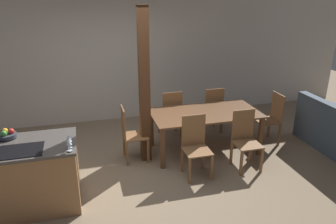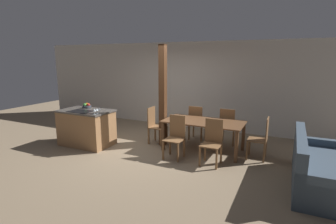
% 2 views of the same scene
% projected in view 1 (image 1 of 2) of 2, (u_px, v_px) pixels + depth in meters
% --- Properties ---
extents(ground_plane, '(16.00, 16.00, 0.00)m').
position_uv_depth(ground_plane, '(134.00, 177.00, 5.11)').
color(ground_plane, '#847056').
extents(wall_back, '(11.20, 0.08, 2.70)m').
position_uv_depth(wall_back, '(112.00, 59.00, 6.92)').
color(wall_back, beige).
rests_on(wall_back, ground_plane).
extents(kitchen_island, '(1.34, 0.83, 0.92)m').
position_uv_depth(kitchen_island, '(27.00, 176.00, 4.29)').
color(kitchen_island, '#9E7047').
rests_on(kitchen_island, ground_plane).
extents(fruit_bowl, '(0.24, 0.24, 0.12)m').
position_uv_depth(fruit_bowl, '(7.00, 134.00, 4.30)').
color(fruit_bowl, '#383D47').
rests_on(fruit_bowl, kitchen_island).
extents(wine_glass_near, '(0.07, 0.07, 0.14)m').
position_uv_depth(wine_glass_near, '(69.00, 143.00, 3.92)').
color(wine_glass_near, silver).
rests_on(wine_glass_near, kitchen_island).
extents(wine_glass_middle, '(0.07, 0.07, 0.14)m').
position_uv_depth(wine_glass_middle, '(69.00, 140.00, 4.00)').
color(wine_glass_middle, silver).
rests_on(wine_glass_middle, kitchen_island).
extents(wine_glass_far, '(0.07, 0.07, 0.14)m').
position_uv_depth(wine_glass_far, '(69.00, 137.00, 4.08)').
color(wine_glass_far, silver).
rests_on(wine_glass_far, kitchen_island).
extents(dining_table, '(1.88, 0.96, 0.73)m').
position_uv_depth(dining_table, '(205.00, 117.00, 5.72)').
color(dining_table, brown).
rests_on(dining_table, ground_plane).
extents(dining_chair_near_left, '(0.40, 0.40, 0.95)m').
position_uv_depth(dining_chair_near_left, '(195.00, 145.00, 5.04)').
color(dining_chair_near_left, brown).
rests_on(dining_chair_near_left, ground_plane).
extents(dining_chair_near_right, '(0.40, 0.40, 0.95)m').
position_uv_depth(dining_chair_near_right, '(245.00, 139.00, 5.25)').
color(dining_chair_near_right, brown).
rests_on(dining_chair_near_right, ground_plane).
extents(dining_chair_far_left, '(0.40, 0.40, 0.95)m').
position_uv_depth(dining_chair_far_left, '(171.00, 113.00, 6.31)').
color(dining_chair_far_left, brown).
rests_on(dining_chair_far_left, ground_plane).
extents(dining_chair_far_right, '(0.40, 0.40, 0.95)m').
position_uv_depth(dining_chair_far_right, '(212.00, 109.00, 6.51)').
color(dining_chair_far_right, brown).
rests_on(dining_chair_far_right, ground_plane).
extents(dining_chair_head_end, '(0.40, 0.40, 0.95)m').
position_uv_depth(dining_chair_head_end, '(131.00, 133.00, 5.45)').
color(dining_chair_head_end, brown).
rests_on(dining_chair_head_end, ground_plane).
extents(dining_chair_foot_end, '(0.40, 0.40, 0.95)m').
position_uv_depth(dining_chair_foot_end, '(271.00, 118.00, 6.10)').
color(dining_chair_foot_end, brown).
rests_on(dining_chair_foot_end, ground_plane).
extents(timber_post, '(0.16, 0.16, 2.54)m').
position_uv_depth(timber_post, '(144.00, 88.00, 5.20)').
color(timber_post, '#4C2D19').
rests_on(timber_post, ground_plane).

